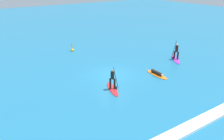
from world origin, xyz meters
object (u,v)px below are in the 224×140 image
object	(u,v)px
surfer_on_red_board	(113,84)
surfer_on_orange_board	(157,74)
surfer_on_purple_board	(176,55)
marker_buoy	(72,50)

from	to	relation	value
surfer_on_red_board	surfer_on_orange_board	bearing A→B (deg)	110.33
surfer_on_purple_board	marker_buoy	xyz separation A→B (m)	(-8.32, 9.74, -0.35)
surfer_on_orange_board	marker_buoy	size ratio (longest dim) A/B	2.51
surfer_on_red_board	marker_buoy	size ratio (longest dim) A/B	2.56
marker_buoy	surfer_on_purple_board	bearing A→B (deg)	-49.51
surfer_on_purple_board	marker_buoy	world-z (taller)	surfer_on_purple_board
surfer_on_purple_board	surfer_on_orange_board	world-z (taller)	surfer_on_purple_board
surfer_on_purple_board	surfer_on_red_board	size ratio (longest dim) A/B	1.01
surfer_on_purple_board	surfer_on_red_board	distance (m)	10.53
marker_buoy	surfer_on_orange_board	bearing A→B (deg)	-74.19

